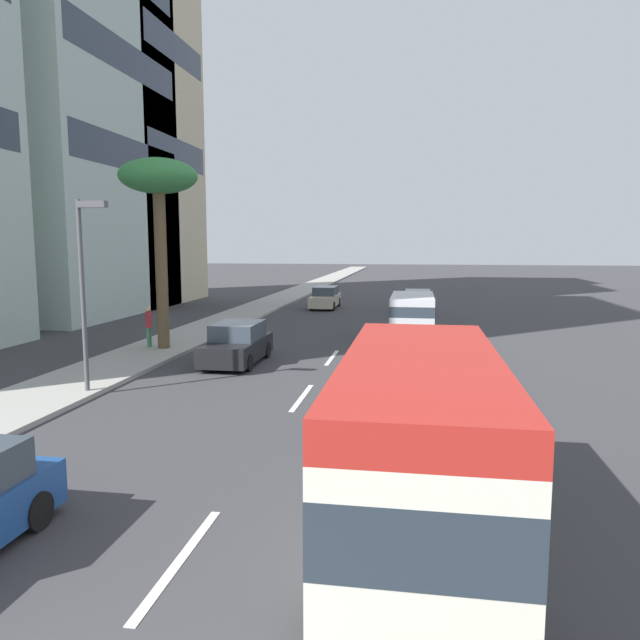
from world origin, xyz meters
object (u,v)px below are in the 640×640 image
at_px(palm_tree, 159,185).
at_px(street_lamp, 85,272).
at_px(minibus_second, 420,449).
at_px(pedestrian_near_lamp, 149,324).
at_px(van_lead, 412,314).
at_px(car_fifth, 418,302).
at_px(car_third, 237,344).
at_px(car_sixth, 325,298).

distance_m(palm_tree, street_lamp, 8.28).
distance_m(minibus_second, pedestrian_near_lamp, 19.61).
bearing_deg(pedestrian_near_lamp, palm_tree, -129.23).
xyz_separation_m(van_lead, car_fifth, (12.14, -0.26, -0.54)).
bearing_deg(minibus_second, palm_tree, 34.94).
distance_m(van_lead, car_third, 9.45).
distance_m(car_third, street_lamp, 7.01).
bearing_deg(car_fifth, car_third, 159.57).
xyz_separation_m(car_third, palm_tree, (1.99, 3.93, 6.35)).
distance_m(minibus_second, street_lamp, 13.06).
bearing_deg(van_lead, car_sixth, 24.72).
distance_m(pedestrian_near_lamp, palm_tree, 6.00).
height_order(car_third, car_sixth, car_third).
xyz_separation_m(car_third, street_lamp, (-5.55, 2.99, 3.07)).
height_order(car_third, street_lamp, street_lamp).
bearing_deg(minibus_second, car_sixth, 11.04).
relative_size(palm_tree, street_lamp, 1.39).
xyz_separation_m(car_fifth, palm_tree, (-16.77, 10.92, 6.38)).
distance_m(car_sixth, pedestrian_near_lamp, 19.04).
xyz_separation_m(car_third, car_fifth, (18.76, -6.99, -0.03)).
relative_size(van_lead, car_sixth, 1.04).
xyz_separation_m(minibus_second, car_fifth, (32.43, 0.03, -0.96)).
distance_m(car_third, car_sixth, 20.45).
relative_size(car_third, car_sixth, 0.91).
height_order(palm_tree, street_lamp, palm_tree).
bearing_deg(street_lamp, minibus_second, -129.07).
height_order(minibus_second, car_sixth, minibus_second).
relative_size(minibus_second, street_lamp, 1.15).
bearing_deg(van_lead, car_fifth, -1.24).
distance_m(car_third, car_fifth, 20.02).
height_order(car_fifth, palm_tree, palm_tree).
relative_size(car_fifth, palm_tree, 0.52).
height_order(van_lead, minibus_second, minibus_second).
height_order(car_fifth, car_sixth, car_sixth).
bearing_deg(van_lead, pedestrian_near_lamp, 111.74).
height_order(car_sixth, street_lamp, street_lamp).
height_order(minibus_second, street_lamp, street_lamp).
height_order(car_fifth, pedestrian_near_lamp, pedestrian_near_lamp).
xyz_separation_m(car_third, pedestrian_near_lamp, (2.08, 4.65, 0.39)).
bearing_deg(car_sixth, pedestrian_near_lamp, -15.24).
bearing_deg(street_lamp, pedestrian_near_lamp, 12.27).
bearing_deg(minibus_second, pedestrian_near_lamp, 36.52).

